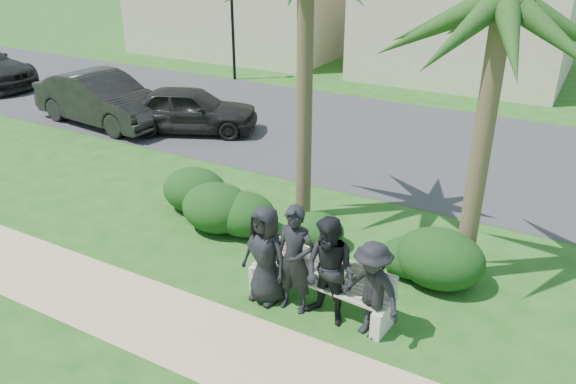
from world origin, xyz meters
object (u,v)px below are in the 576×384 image
Objects in this scene: man_c at (330,272)px; palm_right at (503,7)px; park_bench at (320,285)px; car_b at (102,99)px; man_a at (265,255)px; street_lamp at (232,5)px; man_d at (371,290)px; car_a at (190,109)px; man_b at (295,260)px.

palm_right reaches higher than man_c.
palm_right is (1.83, 2.04, 4.20)m from park_bench.
car_b is (-10.52, 5.55, -0.09)m from man_c.
street_lamp is at bearing 135.17° from man_a.
street_lamp is at bearing 3.46° from car_b.
man_d is 10.43m from car_a.
man_c is at bearing -40.21° from park_bench.
palm_right reaches higher than man_b.
palm_right is (2.68, 2.34, 3.73)m from man_a.
car_b is (-12.06, 3.22, -3.78)m from palm_right.
man_a is 0.35× the size of car_b.
man_a is 0.31× the size of palm_right.
man_b is 1.30m from man_d.
car_a is 0.84× the size of car_b.
palm_right is at bearing 52.93° from park_bench.
man_b is (0.53, 0.01, 0.06)m from man_a.
man_a is at bearing -158.23° from car_a.
car_b reaches higher than car_a.
man_d is at bearing -3.89° from man_b.
man_a is 1.08× the size of man_d.
palm_right reaches higher than car_b.
man_a reaches higher than car_a.
street_lamp is 15.90m from man_b.
man_b reaches higher than man_a.
man_c is 11.89m from car_b.
park_bench is at bearing 28.09° from man_a.
man_c reaches higher than car_a.
man_a is at bearing -138.94° from palm_right.
man_d is at bearing 8.86° from man_a.
man_c reaches higher than man_d.
car_b reaches higher than park_bench.
car_b is (-9.91, 5.54, -0.11)m from man_b.
car_a is (-8.33, 6.27, -0.09)m from man_d.
man_b is 9.42m from car_a.
man_b is at bearing -52.30° from street_lamp.
palm_right is at bearing 44.09° from man_b.
man_a is at bearing -156.15° from park_bench.
street_lamp reaches higher than park_bench.
man_d is 12.51m from car_b.
car_b is at bearing -92.19° from street_lamp.
palm_right reaches higher than man_a.
man_d is (1.83, -0.01, -0.06)m from man_a.
man_c is at bearing 9.35° from man_a.
man_c is (0.29, -0.29, 0.50)m from park_bench.
park_bench is 1.57× the size of man_d.
car_a is at bearing -70.46° from car_b.
man_b is 0.45× the size of car_a.
man_b is at bearing -169.93° from man_c.
palm_right is at bearing -40.71° from street_lamp.
man_a is (9.11, -12.49, -2.09)m from street_lamp.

